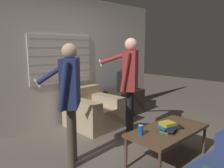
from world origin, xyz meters
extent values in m
plane|color=#665B51|center=(0.00, 0.00, 0.00)|extent=(16.00, 16.00, 0.00)
cube|color=silver|center=(0.00, 2.03, 1.27)|extent=(5.20, 0.06, 2.55)
cube|color=silver|center=(0.02, 1.99, 1.31)|extent=(1.34, 0.02, 0.94)
cube|color=#A4A099|center=(0.02, 1.98, 0.92)|extent=(1.31, 0.00, 0.01)
cube|color=#A4A099|center=(0.02, 1.98, 1.07)|extent=(1.31, 0.00, 0.01)
cube|color=#A4A099|center=(0.02, 1.98, 1.23)|extent=(1.31, 0.00, 0.01)
cube|color=#A4A099|center=(0.02, 1.98, 1.39)|extent=(1.31, 0.00, 0.01)
cube|color=#A4A099|center=(0.02, 1.98, 1.54)|extent=(1.31, 0.00, 0.01)
cube|color=#A4A099|center=(0.02, 1.98, 1.70)|extent=(1.31, 0.00, 0.01)
cube|color=tan|center=(0.36, 1.44, 0.20)|extent=(0.89, 0.96, 0.41)
cube|color=tan|center=(0.34, 1.79, 0.58)|extent=(0.85, 0.25, 0.34)
cube|color=tan|center=(0.66, 1.45, 0.50)|extent=(0.29, 0.93, 0.18)
cube|color=tan|center=(0.06, 1.42, 0.50)|extent=(0.29, 0.93, 0.18)
cube|color=brown|center=(0.28, -0.29, 0.44)|extent=(1.19, 0.59, 0.04)
cylinder|color=brown|center=(-0.27, -0.03, 0.21)|extent=(0.04, 0.04, 0.42)
cylinder|color=brown|center=(0.84, -0.03, 0.21)|extent=(0.04, 0.04, 0.42)
cylinder|color=brown|center=(0.84, -0.54, 0.21)|extent=(0.04, 0.04, 0.42)
cube|color=#33281E|center=(1.41, 1.62, 0.29)|extent=(0.80, 0.57, 0.57)
cube|color=black|center=(1.41, 1.62, 0.80)|extent=(0.71, 0.56, 0.45)
cube|color=navy|center=(1.36, 1.70, 0.80)|extent=(0.52, 0.34, 0.37)
cylinder|color=#4C4233|center=(-0.77, 0.45, 0.40)|extent=(0.10, 0.10, 0.81)
cylinder|color=#4C4233|center=(-0.67, 0.58, 0.40)|extent=(0.10, 0.10, 0.81)
cube|color=navy|center=(-0.72, 0.51, 1.11)|extent=(0.45, 0.47, 0.60)
sphere|color=tan|center=(-0.72, 0.51, 1.50)|extent=(0.19, 0.19, 0.19)
cylinder|color=navy|center=(-0.91, 0.35, 1.10)|extent=(0.16, 0.15, 0.58)
cylinder|color=navy|center=(-0.74, 0.86, 1.22)|extent=(0.44, 0.39, 0.37)
cube|color=white|center=(-0.93, 1.01, 1.07)|extent=(0.10, 0.09, 0.12)
cylinder|color=black|center=(0.39, 0.52, 0.43)|extent=(0.10, 0.10, 0.85)
cylinder|color=black|center=(0.52, 0.61, 0.43)|extent=(0.10, 0.10, 0.85)
cube|color=maroon|center=(0.46, 0.57, 1.17)|extent=(0.49, 0.42, 0.64)
sphere|color=beige|center=(0.46, 0.57, 1.59)|extent=(0.21, 0.21, 0.21)
cylinder|color=maroon|center=(0.23, 0.47, 1.16)|extent=(0.15, 0.17, 0.61)
cylinder|color=maroon|center=(0.50, 0.95, 1.37)|extent=(0.39, 0.54, 0.26)
cube|color=white|center=(0.34, 1.18, 1.27)|extent=(0.07, 0.08, 0.13)
cube|color=#33754C|center=(0.18, -0.33, 0.47)|extent=(0.19, 0.13, 0.03)
cube|color=black|center=(0.19, -0.35, 0.50)|extent=(0.21, 0.21, 0.03)
cube|color=#284C89|center=(0.17, -0.33, 0.53)|extent=(0.23, 0.18, 0.03)
cube|color=gold|center=(0.19, -0.33, 0.57)|extent=(0.20, 0.19, 0.04)
cylinder|color=#194C9E|center=(-0.14, -0.16, 0.52)|extent=(0.07, 0.07, 0.12)
cylinder|color=silver|center=(-0.14, -0.16, 0.58)|extent=(0.06, 0.06, 0.00)
cube|color=black|center=(0.45, -0.38, 0.47)|extent=(0.10, 0.13, 0.02)
camera|label=1|loc=(-2.18, -1.82, 1.55)|focal=35.00mm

